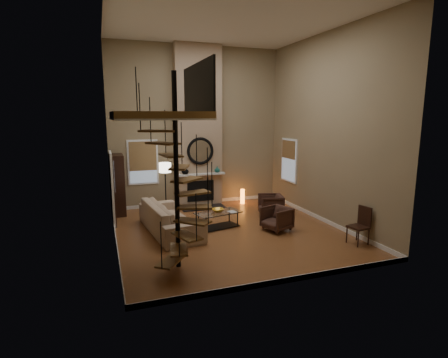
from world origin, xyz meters
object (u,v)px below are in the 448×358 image
object	(u,v)px
armchair_near	(273,205)
coffee_table	(218,218)
accent_lamp	(242,197)
hutch	(118,185)
sofa	(169,218)
armchair_far	(278,218)
floor_lamp	(165,172)
side_chair	(361,223)

from	to	relation	value
armchair_near	coffee_table	size ratio (longest dim) A/B	0.53
accent_lamp	hutch	bearing A→B (deg)	179.36
hutch	sofa	xyz separation A→B (m)	(1.22, -2.27, -0.55)
hutch	armchair_near	xyz separation A→B (m)	(4.61, -1.84, -0.60)
sofa	armchair_far	xyz separation A→B (m)	(2.88, -0.90, -0.04)
armchair_near	coffee_table	world-z (taller)	armchair_near
coffee_table	accent_lamp	bearing A→B (deg)	53.86
sofa	floor_lamp	bearing A→B (deg)	-13.58
side_chair	sofa	bearing A→B (deg)	149.99
floor_lamp	accent_lamp	xyz separation A→B (m)	(2.89, 0.63, -1.16)
hutch	floor_lamp	distance (m)	1.64
accent_lamp	side_chair	distance (m)	4.89
accent_lamp	side_chair	xyz separation A→B (m)	(1.23, -4.72, 0.28)
armchair_near	armchair_far	xyz separation A→B (m)	(-0.51, -1.34, 0.00)
coffee_table	side_chair	world-z (taller)	side_chair
armchair_far	floor_lamp	size ratio (longest dim) A/B	0.41
accent_lamp	armchair_far	bearing A→B (deg)	-93.78
hutch	sofa	bearing A→B (deg)	-61.81
coffee_table	floor_lamp	bearing A→B (deg)	124.60
accent_lamp	side_chair	size ratio (longest dim) A/B	0.58
coffee_table	floor_lamp	size ratio (longest dim) A/B	0.82
hutch	floor_lamp	xyz separation A→B (m)	(1.42, -0.68, 0.46)
hutch	sofa	distance (m)	2.64
hutch	side_chair	world-z (taller)	hutch
armchair_far	accent_lamp	bearing A→B (deg)	158.81
armchair_near	side_chair	xyz separation A→B (m)	(0.93, -2.93, 0.17)
hutch	armchair_near	distance (m)	5.00
armchair_far	coffee_table	bearing A→B (deg)	-135.09
accent_lamp	armchair_near	bearing A→B (deg)	-80.30
accent_lamp	sofa	bearing A→B (deg)	-144.20
hutch	side_chair	distance (m)	7.32
sofa	side_chair	world-z (taller)	side_chair
sofa	accent_lamp	world-z (taller)	sofa
hutch	armchair_far	world-z (taller)	hutch
side_chair	armchair_near	bearing A→B (deg)	107.53
armchair_near	accent_lamp	xyz separation A→B (m)	(-0.31, 1.79, -0.10)
armchair_far	accent_lamp	world-z (taller)	armchair_far
floor_lamp	armchair_near	bearing A→B (deg)	-20.00
armchair_far	hutch	bearing A→B (deg)	-145.16
armchair_far	floor_lamp	bearing A→B (deg)	-150.38
coffee_table	armchair_far	bearing A→B (deg)	-27.68
armchair_far	coffee_table	size ratio (longest dim) A/B	0.50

